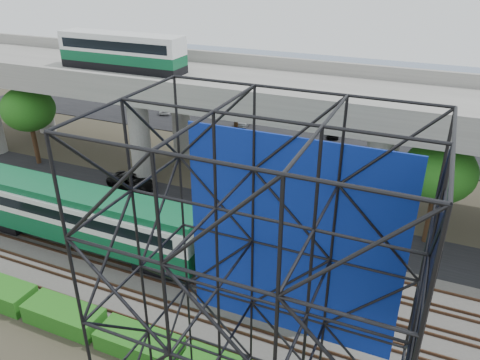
% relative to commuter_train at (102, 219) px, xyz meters
% --- Properties ---
extents(ground, '(140.00, 140.00, 0.00)m').
position_rel_commuter_train_xyz_m(ground, '(6.02, -2.00, -2.88)').
color(ground, '#474233').
rests_on(ground, ground).
extents(ballast_bed, '(90.00, 12.00, 0.20)m').
position_rel_commuter_train_xyz_m(ballast_bed, '(6.02, 0.00, -2.78)').
color(ballast_bed, slate).
rests_on(ballast_bed, ground).
extents(service_road, '(90.00, 5.00, 0.08)m').
position_rel_commuter_train_xyz_m(service_road, '(6.02, 8.50, -2.84)').
color(service_road, black).
rests_on(service_road, ground).
extents(parking_lot, '(90.00, 18.00, 0.08)m').
position_rel_commuter_train_xyz_m(parking_lot, '(6.02, 32.00, -2.84)').
color(parking_lot, black).
rests_on(parking_lot, ground).
extents(harbor_water, '(140.00, 40.00, 0.03)m').
position_rel_commuter_train_xyz_m(harbor_water, '(6.02, 54.00, -2.87)').
color(harbor_water, slate).
rests_on(harbor_water, ground).
extents(rail_tracks, '(90.00, 9.52, 0.16)m').
position_rel_commuter_train_xyz_m(rail_tracks, '(6.02, -0.00, -2.60)').
color(rail_tracks, '#472D1E').
rests_on(rail_tracks, ballast_bed).
extents(commuter_train, '(29.30, 3.06, 4.30)m').
position_rel_commuter_train_xyz_m(commuter_train, '(0.00, 0.00, 0.00)').
color(commuter_train, black).
rests_on(commuter_train, rail_tracks).
extents(overpass, '(80.00, 12.00, 12.40)m').
position_rel_commuter_train_xyz_m(overpass, '(5.03, 14.00, 5.33)').
color(overpass, '#9E9B93').
rests_on(overpass, ground).
extents(scaffold_tower, '(9.36, 6.36, 15.00)m').
position_rel_commuter_train_xyz_m(scaffold_tower, '(15.09, -9.98, 4.59)').
color(scaffold_tower, black).
rests_on(scaffold_tower, ground).
extents(hedge_strip, '(34.60, 1.80, 1.20)m').
position_rel_commuter_train_xyz_m(hedge_strip, '(7.03, -6.30, -2.32)').
color(hedge_strip, '#155814').
rests_on(hedge_strip, ground).
extents(trees, '(40.94, 16.94, 7.69)m').
position_rel_commuter_train_xyz_m(trees, '(1.36, 14.17, 2.69)').
color(trees, '#382314').
rests_on(trees, ground).
extents(suv, '(4.67, 2.54, 1.24)m').
position_rel_commuter_train_xyz_m(suv, '(-4.32, 9.10, -2.18)').
color(suv, black).
rests_on(suv, service_road).
extents(parked_cars, '(37.72, 9.42, 1.29)m').
position_rel_commuter_train_xyz_m(parked_cars, '(6.83, 31.40, -2.21)').
color(parked_cars, white).
rests_on(parked_cars, parking_lot).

